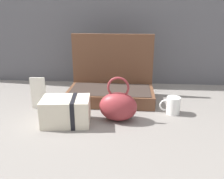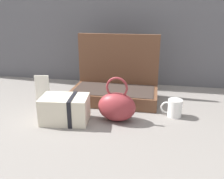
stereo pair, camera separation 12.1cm
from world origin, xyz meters
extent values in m
plane|color=slate|center=(0.00, 0.00, 0.00)|extent=(6.00, 6.00, 0.00)
cube|color=brown|center=(-0.05, 0.17, 0.04)|extent=(0.51, 0.26, 0.07)
cube|color=#332823|center=(-0.05, 0.17, 0.07)|extent=(0.47, 0.24, 0.00)
cube|color=brown|center=(-0.05, 0.31, 0.19)|extent=(0.51, 0.02, 0.38)
ellipsoid|color=maroon|center=(0.01, -0.08, 0.07)|extent=(0.19, 0.13, 0.15)
torus|color=maroon|center=(0.01, -0.08, 0.17)|extent=(0.11, 0.02, 0.11)
cube|color=beige|center=(-0.24, -0.14, 0.06)|extent=(0.24, 0.17, 0.13)
cube|color=black|center=(-0.20, -0.13, 0.06)|extent=(0.04, 0.15, 0.13)
cylinder|color=white|center=(0.30, 0.02, 0.05)|extent=(0.07, 0.07, 0.09)
torus|color=white|center=(0.26, 0.02, 0.05)|extent=(0.06, 0.01, 0.06)
cube|color=white|center=(-0.44, 0.04, 0.09)|extent=(0.08, 0.02, 0.18)
camera|label=1|loc=(0.07, -1.16, 0.53)|focal=38.20mm
camera|label=2|loc=(0.19, -1.14, 0.53)|focal=38.20mm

